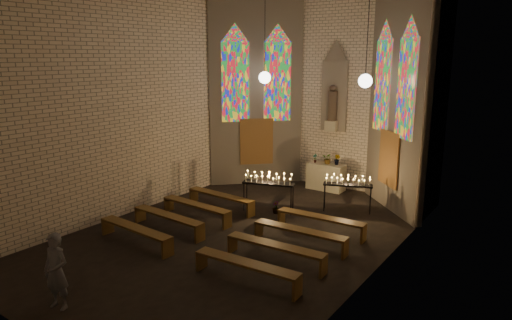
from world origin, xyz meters
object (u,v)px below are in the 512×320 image
at_px(votive_stand_left, 268,180).
at_px(votive_stand_right, 348,182).
at_px(altar, 326,177).
at_px(visitor, 56,271).
at_px(aisle_flower_pot, 276,207).

relative_size(votive_stand_left, votive_stand_right, 1.08).
bearing_deg(altar, votive_stand_left, -96.69).
bearing_deg(visitor, votive_stand_left, 75.82).
relative_size(votive_stand_left, visitor, 1.08).
relative_size(altar, votive_stand_right, 0.88).
bearing_deg(altar, aisle_flower_pot, -91.74).
distance_m(aisle_flower_pot, votive_stand_right, 2.47).
distance_m(votive_stand_left, votive_stand_right, 2.57).
height_order(altar, votive_stand_right, votive_stand_right).
xyz_separation_m(altar, visitor, (-0.65, -10.62, 0.29)).
bearing_deg(votive_stand_left, votive_stand_right, 17.08).
bearing_deg(altar, visitor, -93.50).
height_order(aisle_flower_pot, votive_stand_right, votive_stand_right).
xyz_separation_m(altar, votive_stand_left, (-0.39, -3.35, 0.55)).
distance_m(votive_stand_left, visitor, 7.28).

